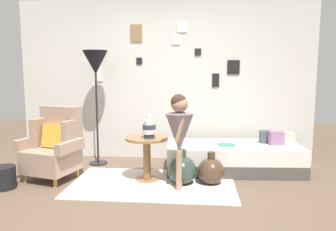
{
  "coord_description": "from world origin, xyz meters",
  "views": [
    {
      "loc": [
        0.54,
        -3.36,
        1.43
      ],
      "look_at": [
        0.15,
        0.95,
        0.85
      ],
      "focal_mm": 34.52,
      "sensor_mm": 36.0,
      "label": 1
    }
  ],
  "objects_px": {
    "side_table": "(147,150)",
    "demijohn_far": "(211,171)",
    "armchair": "(54,147)",
    "book_on_daybed": "(226,145)",
    "daybed": "(233,158)",
    "person_child": "(179,129)",
    "vase_striped": "(149,129)",
    "demijohn_near": "(182,170)",
    "magazine_basket": "(4,177)",
    "floor_lamp": "(96,67)"
  },
  "relations": [
    {
      "from": "demijohn_near",
      "to": "magazine_basket",
      "type": "bearing_deg",
      "value": -170.76
    },
    {
      "from": "daybed",
      "to": "floor_lamp",
      "type": "bearing_deg",
      "value": 174.36
    },
    {
      "from": "floor_lamp",
      "to": "demijohn_far",
      "type": "relative_size",
      "value": 4.11
    },
    {
      "from": "demijohn_far",
      "to": "side_table",
      "type": "bearing_deg",
      "value": 174.85
    },
    {
      "from": "side_table",
      "to": "floor_lamp",
      "type": "bearing_deg",
      "value": 141.48
    },
    {
      "from": "side_table",
      "to": "demijohn_far",
      "type": "distance_m",
      "value": 0.88
    },
    {
      "from": "vase_striped",
      "to": "floor_lamp",
      "type": "height_order",
      "value": "floor_lamp"
    },
    {
      "from": "side_table",
      "to": "demijohn_far",
      "type": "xyz_separation_m",
      "value": [
        0.84,
        -0.08,
        -0.24
      ]
    },
    {
      "from": "vase_striped",
      "to": "magazine_basket",
      "type": "distance_m",
      "value": 1.89
    },
    {
      "from": "side_table",
      "to": "person_child",
      "type": "xyz_separation_m",
      "value": [
        0.45,
        -0.3,
        0.34
      ]
    },
    {
      "from": "daybed",
      "to": "magazine_basket",
      "type": "xyz_separation_m",
      "value": [
        -2.9,
        -0.97,
        -0.06
      ]
    },
    {
      "from": "floor_lamp",
      "to": "person_child",
      "type": "distance_m",
      "value": 1.83
    },
    {
      "from": "floor_lamp",
      "to": "book_on_daybed",
      "type": "height_order",
      "value": "floor_lamp"
    },
    {
      "from": "side_table",
      "to": "person_child",
      "type": "distance_m",
      "value": 0.64
    },
    {
      "from": "person_child",
      "to": "magazine_basket",
      "type": "height_order",
      "value": "person_child"
    },
    {
      "from": "vase_striped",
      "to": "person_child",
      "type": "xyz_separation_m",
      "value": [
        0.4,
        -0.24,
        0.05
      ]
    },
    {
      "from": "daybed",
      "to": "demijohn_far",
      "type": "bearing_deg",
      "value": -120.81
    },
    {
      "from": "armchair",
      "to": "side_table",
      "type": "distance_m",
      "value": 1.25
    },
    {
      "from": "book_on_daybed",
      "to": "magazine_basket",
      "type": "distance_m",
      "value": 2.94
    },
    {
      "from": "book_on_daybed",
      "to": "demijohn_far",
      "type": "bearing_deg",
      "value": -115.47
    },
    {
      "from": "floor_lamp",
      "to": "book_on_daybed",
      "type": "xyz_separation_m",
      "value": [
        1.96,
        -0.3,
        -1.1
      ]
    },
    {
      "from": "floor_lamp",
      "to": "demijohn_near",
      "type": "distance_m",
      "value": 2.07
    },
    {
      "from": "person_child",
      "to": "demijohn_near",
      "type": "relative_size",
      "value": 2.58
    },
    {
      "from": "side_table",
      "to": "book_on_daybed",
      "type": "bearing_deg",
      "value": 20.81
    },
    {
      "from": "armchair",
      "to": "vase_striped",
      "type": "xyz_separation_m",
      "value": [
        1.3,
        -0.02,
        0.27
      ]
    },
    {
      "from": "armchair",
      "to": "demijohn_near",
      "type": "relative_size",
      "value": 2.13
    },
    {
      "from": "demijohn_near",
      "to": "magazine_basket",
      "type": "distance_m",
      "value": 2.22
    },
    {
      "from": "person_child",
      "to": "demijohn_near",
      "type": "xyz_separation_m",
      "value": [
        0.03,
        0.19,
        -0.57
      ]
    },
    {
      "from": "magazine_basket",
      "to": "demijohn_near",
      "type": "bearing_deg",
      "value": 9.24
    },
    {
      "from": "demijohn_near",
      "to": "daybed",
      "type": "bearing_deg",
      "value": 40.55
    },
    {
      "from": "vase_striped",
      "to": "floor_lamp",
      "type": "distance_m",
      "value": 1.45
    },
    {
      "from": "daybed",
      "to": "person_child",
      "type": "bearing_deg",
      "value": -132.83
    },
    {
      "from": "armchair",
      "to": "book_on_daybed",
      "type": "relative_size",
      "value": 4.41
    },
    {
      "from": "demijohn_near",
      "to": "armchair",
      "type": "bearing_deg",
      "value": 177.35
    },
    {
      "from": "book_on_daybed",
      "to": "side_table",
      "type": "bearing_deg",
      "value": -159.19
    },
    {
      "from": "armchair",
      "to": "vase_striped",
      "type": "distance_m",
      "value": 1.33
    },
    {
      "from": "book_on_daybed",
      "to": "demijohn_far",
      "type": "relative_size",
      "value": 0.51
    },
    {
      "from": "vase_striped",
      "to": "book_on_daybed",
      "type": "relative_size",
      "value": 1.36
    },
    {
      "from": "vase_striped",
      "to": "magazine_basket",
      "type": "relative_size",
      "value": 1.07
    },
    {
      "from": "person_child",
      "to": "demijohn_near",
      "type": "bearing_deg",
      "value": 82.19
    },
    {
      "from": "vase_striped",
      "to": "demijohn_near",
      "type": "bearing_deg",
      "value": -7.45
    },
    {
      "from": "floor_lamp",
      "to": "person_child",
      "type": "height_order",
      "value": "floor_lamp"
    },
    {
      "from": "daybed",
      "to": "vase_striped",
      "type": "distance_m",
      "value": 1.37
    },
    {
      "from": "person_child",
      "to": "floor_lamp",
      "type": "bearing_deg",
      "value": 142.96
    },
    {
      "from": "side_table",
      "to": "demijohn_far",
      "type": "height_order",
      "value": "side_table"
    },
    {
      "from": "daybed",
      "to": "side_table",
      "type": "distance_m",
      "value": 1.31
    },
    {
      "from": "side_table",
      "to": "vase_striped",
      "type": "bearing_deg",
      "value": -52.41
    },
    {
      "from": "armchair",
      "to": "side_table",
      "type": "relative_size",
      "value": 1.66
    },
    {
      "from": "demijohn_far",
      "to": "person_child",
      "type": "bearing_deg",
      "value": -150.67
    },
    {
      "from": "demijohn_near",
      "to": "demijohn_far",
      "type": "relative_size",
      "value": 1.07
    }
  ]
}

